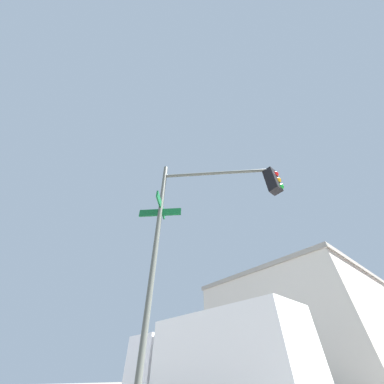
# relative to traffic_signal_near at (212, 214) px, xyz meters

# --- Properties ---
(traffic_signal_near) EXTENTS (2.76, 2.84, 6.45)m
(traffic_signal_near) POSITION_rel_traffic_signal_near_xyz_m (0.00, 0.00, 0.00)
(traffic_signal_near) COLOR #474C47
(traffic_signal_near) RESTS_ON ground_plane
(building_stucco) EXTENTS (14.53, 24.29, 9.19)m
(building_stucco) POSITION_rel_traffic_signal_near_xyz_m (-8.79, 26.17, 0.04)
(building_stucco) COLOR #BCB7AD
(building_stucco) RESTS_ON ground_plane
(box_truck_second) EXTENTS (8.75, 2.68, 3.37)m
(box_truck_second) POSITION_rel_traffic_signal_near_xyz_m (-4.88, 4.06, -2.70)
(box_truck_second) COLOR silver
(box_truck_second) RESTS_ON ground_plane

